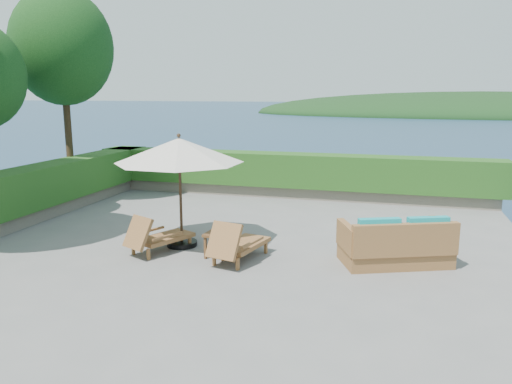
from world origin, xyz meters
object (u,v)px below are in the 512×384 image
(lounge_right, at_px, (237,243))
(side_table, at_px, (218,237))
(lounge_left, at_px, (157,236))
(patio_umbrella, at_px, (179,151))
(wicker_loveseat, at_px, (396,245))

(lounge_right, distance_m, side_table, 0.47)
(lounge_left, xyz_separation_m, side_table, (1.28, 0.07, 0.06))
(lounge_left, relative_size, side_table, 3.07)
(lounge_left, height_order, side_table, lounge_left)
(lounge_right, bearing_deg, lounge_left, -169.04)
(patio_umbrella, distance_m, lounge_left, 1.78)
(wicker_loveseat, bearing_deg, lounge_right, 170.01)
(side_table, distance_m, wicker_loveseat, 3.41)
(patio_umbrella, distance_m, side_table, 1.94)
(lounge_right, bearing_deg, patio_umbrella, 169.53)
(lounge_right, relative_size, side_table, 3.17)
(patio_umbrella, xyz_separation_m, side_table, (0.98, -0.49, -1.60))
(wicker_loveseat, bearing_deg, side_table, 166.10)
(lounge_right, height_order, side_table, lounge_right)
(lounge_left, bearing_deg, side_table, 28.89)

